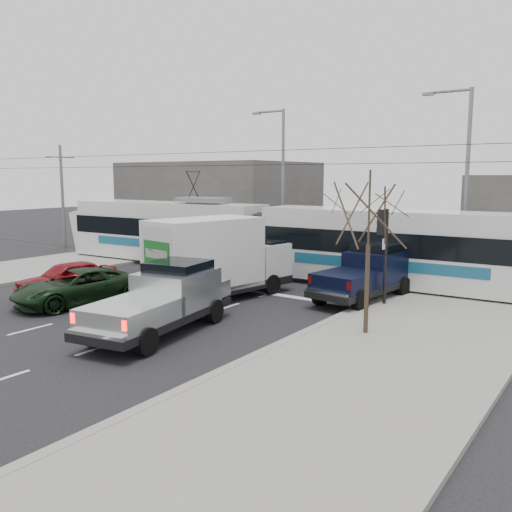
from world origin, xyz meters
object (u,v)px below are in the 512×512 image
Objects in this scene: silver_pickup at (165,298)px; navy_pickup at (368,273)px; bare_tree at (369,215)px; box_truck at (216,259)px; red_car at (67,278)px; traffic_signal at (383,236)px; tram at (265,238)px; street_lamp_far at (280,173)px; green_car at (78,287)px; street_lamp_near at (463,173)px.

silver_pickup is 8.64m from navy_pickup.
bare_tree is at bearing 19.18° from silver_pickup.
red_car is at bearing -141.67° from box_truck.
navy_pickup is (-0.93, 0.84, -1.64)m from traffic_signal.
tram is 9.75m from red_car.
street_lamp_far is 1.64× the size of navy_pickup.
bare_tree is 7.61m from box_truck.
navy_pickup reaches higher than green_car.
box_truck is at bearing -78.04° from tram.
green_car is at bearing -87.08° from street_lamp_far.
traffic_signal is at bearing 48.24° from silver_pickup.
navy_pickup is at bearing 40.87° from red_car.
green_car is at bearing 163.42° from silver_pickup.
bare_tree is at bearing -48.88° from street_lamp_far.
tram is at bearing 166.87° from navy_pickup.
traffic_signal is 0.58× the size of silver_pickup.
navy_pickup is (3.52, 7.89, 0.02)m from silver_pickup.
box_truck is 1.66× the size of red_car.
red_car is (-5.62, -2.99, -0.92)m from box_truck.
navy_pickup is 1.31× the size of red_car.
silver_pickup is at bearing -69.44° from street_lamp_far.
street_lamp_near is 18.59m from red_car.
tram reaches higher than box_truck.
box_truck is at bearing 38.06° from red_car.
tram is (-8.69, 7.23, -1.96)m from bare_tree.
box_truck is at bearing 99.89° from silver_pickup.
traffic_signal reaches higher than silver_pickup.
navy_pickup is at bearing -22.67° from tram.
silver_pickup is 1.49× the size of red_car.
green_car is (-8.92, -7.22, -0.41)m from navy_pickup.
tram is at bearing 156.87° from traffic_signal.
box_truck reaches higher than navy_pickup.
silver_pickup is at bearing 3.95° from green_car.
street_lamp_far reaches higher than green_car.
traffic_signal is 0.52× the size of box_truck.
tram reaches higher than bare_tree.
street_lamp_far reaches higher than silver_pickup.
red_car is at bearing -93.77° from street_lamp_far.
street_lamp_far is 18.13m from silver_pickup.
traffic_signal is 0.40× the size of street_lamp_far.
street_lamp_far is (-10.66, 9.50, 2.37)m from traffic_signal.
green_car is at bearing -134.33° from navy_pickup.
street_lamp_near and street_lamp_far have the same top height.
street_lamp_far reaches higher than box_truck.
bare_tree is 0.20× the size of tram.
navy_pickup is (6.63, -2.39, -0.74)m from tram.
traffic_signal is at bearing -96.41° from street_lamp_near.
red_car is (-10.72, -6.39, -0.39)m from navy_pickup.
red_car is at bearing -173.10° from bare_tree.
bare_tree is at bearing -1.01° from box_truck.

